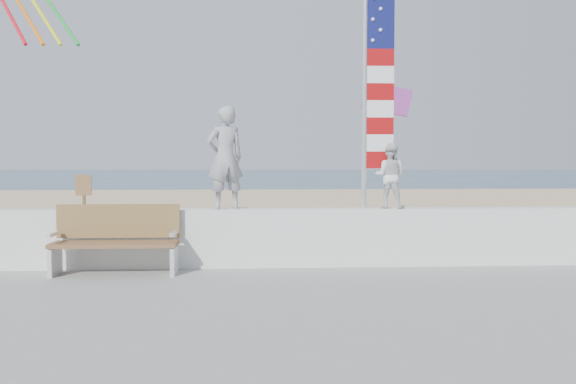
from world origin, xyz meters
name	(u,v)px	position (x,y,z in m)	size (l,w,h in m)	color
ground	(280,309)	(0.00, 0.00, 0.00)	(220.00, 220.00, 0.00)	#334A66
sand	(265,226)	(0.00, 9.00, 0.04)	(90.00, 40.00, 0.08)	#D4B88D
seawall	(274,238)	(0.00, 2.00, 0.63)	(30.00, 0.35, 0.90)	silver
adult	(225,158)	(-0.76, 2.00, 1.87)	(0.58, 0.38, 1.58)	#9D9DA2
child	(390,176)	(1.81, 2.00, 1.59)	(0.49, 0.38, 1.01)	silver
bench	(116,239)	(-2.33, 1.55, 0.69)	(1.80, 0.57, 1.00)	brown
flag	(373,85)	(1.53, 2.00, 2.99)	(0.50, 0.08, 3.50)	silver
parafoil_kite	(388,100)	(2.59, 5.68, 3.14)	(1.15, 0.53, 0.77)	#F91B2F
sign	(84,204)	(-3.75, 5.08, 0.94)	(0.32, 0.07, 1.46)	brown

